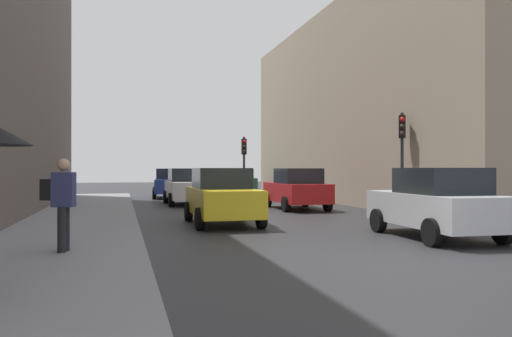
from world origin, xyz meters
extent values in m
plane|color=#28282B|center=(0.00, 0.00, 0.00)|extent=(120.00, 120.00, 0.00)
cube|color=gray|center=(-6.66, 6.00, 0.08)|extent=(3.43, 40.00, 0.16)
cube|color=gray|center=(10.94, 17.26, 5.12)|extent=(12.00, 25.07, 10.24)
cylinder|color=#2D2D2D|center=(0.90, 18.43, 1.73)|extent=(0.12, 0.12, 3.45)
cube|color=black|center=(0.90, 18.43, 2.93)|extent=(0.25, 0.31, 0.84)
cube|color=yellow|center=(0.90, 18.43, 1.05)|extent=(0.21, 0.17, 0.24)
sphere|color=red|center=(0.89, 18.24, 3.19)|extent=(0.18, 0.18, 0.18)
sphere|color=#2D231E|center=(0.89, 18.24, 2.93)|extent=(0.18, 0.18, 0.18)
sphere|color=#2D231E|center=(0.89, 18.24, 2.67)|extent=(0.18, 0.18, 0.18)
cylinder|color=#2D2D2D|center=(4.64, 8.83, 1.91)|extent=(0.12, 0.12, 3.82)
cube|color=black|center=(4.64, 8.83, 3.30)|extent=(0.35, 0.38, 0.84)
cube|color=yellow|center=(4.64, 8.83, 1.05)|extent=(0.25, 0.23, 0.24)
sphere|color=red|center=(4.55, 8.66, 3.56)|extent=(0.18, 0.18, 0.18)
sphere|color=#2D231E|center=(4.55, 8.66, 3.30)|extent=(0.18, 0.18, 0.18)
sphere|color=#2D231E|center=(4.55, 8.66, 3.04)|extent=(0.18, 0.18, 0.18)
cube|color=silver|center=(-2.34, 16.86, 0.72)|extent=(1.83, 4.21, 0.80)
cube|color=black|center=(-2.34, 17.11, 1.44)|extent=(1.61, 2.01, 0.64)
cylinder|color=black|center=(-1.43, 15.52, 0.32)|extent=(0.22, 0.64, 0.64)
cylinder|color=black|center=(-3.23, 15.51, 0.32)|extent=(0.22, 0.64, 0.64)
cylinder|color=black|center=(-1.44, 18.22, 0.32)|extent=(0.22, 0.64, 0.64)
cylinder|color=black|center=(-3.24, 18.21, 0.32)|extent=(0.22, 0.64, 0.64)
cube|color=navy|center=(-2.62, 22.91, 0.72)|extent=(2.08, 4.31, 0.80)
cube|color=black|center=(-2.60, 23.16, 1.44)|extent=(1.73, 2.10, 0.64)
cylinder|color=black|center=(-1.81, 21.50, 0.32)|extent=(0.26, 0.65, 0.64)
cylinder|color=black|center=(-3.61, 21.62, 0.32)|extent=(0.26, 0.65, 0.64)
cylinder|color=black|center=(-1.63, 24.19, 0.32)|extent=(0.26, 0.65, 0.64)
cylinder|color=black|center=(-3.43, 24.31, 0.32)|extent=(0.26, 0.65, 0.64)
cube|color=#2D6038|center=(2.51, 26.80, 0.72)|extent=(1.97, 4.27, 0.80)
cube|color=black|center=(2.50, 26.55, 1.44)|extent=(1.68, 2.06, 0.64)
cylinder|color=black|center=(1.67, 28.19, 0.32)|extent=(0.25, 0.65, 0.64)
cylinder|color=black|center=(3.47, 28.11, 0.32)|extent=(0.25, 0.65, 0.64)
cylinder|color=black|center=(1.56, 25.49, 0.32)|extent=(0.25, 0.65, 0.64)
cylinder|color=black|center=(3.36, 25.42, 0.32)|extent=(0.25, 0.65, 0.64)
cube|color=yellow|center=(-2.37, 7.60, 0.72)|extent=(1.83, 4.21, 0.80)
cube|color=black|center=(-2.37, 7.85, 1.44)|extent=(1.62, 2.01, 0.64)
cylinder|color=black|center=(-1.48, 6.25, 0.32)|extent=(0.22, 0.64, 0.64)
cylinder|color=black|center=(-3.28, 6.26, 0.32)|extent=(0.22, 0.64, 0.64)
cylinder|color=black|center=(-1.46, 8.95, 0.32)|extent=(0.22, 0.64, 0.64)
cylinder|color=black|center=(-3.26, 8.96, 0.32)|extent=(0.22, 0.64, 0.64)
cube|color=#BCBCC1|center=(2.23, 3.18, 0.72)|extent=(1.98, 4.28, 0.80)
cube|color=black|center=(2.21, 2.93, 1.44)|extent=(1.69, 2.07, 0.64)
cylinder|color=black|center=(1.39, 4.57, 0.32)|extent=(0.25, 0.65, 0.64)
cylinder|color=black|center=(3.18, 4.49, 0.32)|extent=(0.25, 0.65, 0.64)
cylinder|color=black|center=(1.27, 1.87, 0.32)|extent=(0.25, 0.65, 0.64)
cylinder|color=black|center=(3.07, 1.80, 0.32)|extent=(0.25, 0.65, 0.64)
cube|color=red|center=(1.88, 12.81, 0.72)|extent=(1.82, 4.21, 0.80)
cube|color=black|center=(1.88, 12.56, 1.44)|extent=(1.61, 2.01, 0.64)
cylinder|color=black|center=(0.99, 14.16, 0.32)|extent=(0.22, 0.64, 0.64)
cylinder|color=black|center=(2.79, 14.15, 0.32)|extent=(0.22, 0.64, 0.64)
cylinder|color=black|center=(0.98, 11.46, 0.32)|extent=(0.22, 0.64, 0.64)
cylinder|color=black|center=(2.78, 11.46, 0.32)|extent=(0.22, 0.64, 0.64)
cylinder|color=black|center=(-6.46, 2.31, 0.58)|extent=(0.16, 0.16, 0.85)
cylinder|color=black|center=(-6.50, 2.11, 0.58)|extent=(0.16, 0.16, 0.85)
cube|color=navy|center=(-6.48, 2.21, 1.34)|extent=(0.45, 0.34, 0.66)
sphere|color=tan|center=(-6.48, 2.21, 1.81)|extent=(0.24, 0.24, 0.24)
cube|color=black|center=(-6.77, 2.28, 1.34)|extent=(0.26, 0.32, 0.40)
camera|label=1|loc=(-5.41, -8.11, 1.73)|focal=35.91mm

